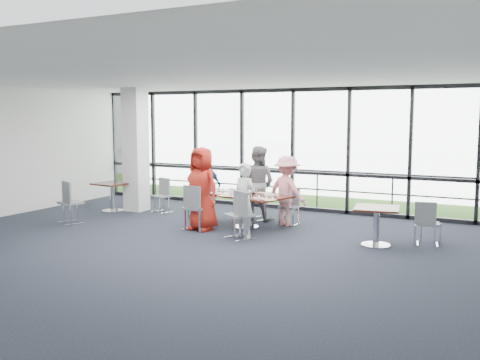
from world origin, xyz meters
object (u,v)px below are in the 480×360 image
at_px(diner_end, 205,187).
at_px(chair_main_end, 202,201).
at_px(chair_main_nr, 240,215).
at_px(chair_spare_la, 71,203).
at_px(chair_main_fl, 259,200).
at_px(chair_main_nl, 196,208).
at_px(chair_spare_r, 428,224).
at_px(main_table, 246,200).
at_px(side_table_left, 112,188).
at_px(diner_far_right, 287,191).
at_px(diner_near_left, 202,189).
at_px(chair_spare_lb, 162,196).
at_px(chair_main_fr, 289,207).
at_px(structural_column, 136,150).
at_px(diner_far_left, 258,183).
at_px(diner_near_right, 244,201).
at_px(side_table_right, 377,214).

bearing_deg(diner_end, chair_main_end, -72.35).
height_order(chair_main_nr, chair_spare_la, same).
height_order(diner_end, chair_main_fl, diner_end).
bearing_deg(chair_main_nl, chair_spare_r, 18.18).
relative_size(main_table, side_table_left, 2.39).
xyz_separation_m(side_table_left, diner_far_right, (4.75, 0.37, 0.17)).
height_order(main_table, diner_end, diner_end).
distance_m(diner_near_left, chair_main_end, 1.37).
bearing_deg(chair_spare_lb, chair_main_fr, -164.99).
height_order(structural_column, diner_end, structural_column).
relative_size(diner_far_left, chair_main_end, 2.08).
relative_size(diner_far_right, chair_main_end, 1.86).
height_order(main_table, diner_near_right, diner_near_right).
bearing_deg(chair_main_end, side_table_right, 97.01).
height_order(structural_column, chair_main_nr, structural_column).
bearing_deg(chair_main_nl, chair_spare_lb, 151.60).
xyz_separation_m(side_table_right, chair_main_fr, (-2.23, 1.11, -0.22)).
height_order(diner_near_left, chair_main_end, diner_near_left).
xyz_separation_m(side_table_right, diner_far_left, (-3.12, 1.31, 0.26)).
bearing_deg(diner_end, chair_spare_r, 108.61).
relative_size(main_table, diner_end, 1.38).
distance_m(side_table_left, diner_near_right, 4.61).
relative_size(main_table, side_table_right, 2.30).
bearing_deg(diner_end, chair_main_nl, 43.81).
distance_m(side_table_left, chair_main_nl, 3.32).
bearing_deg(structural_column, chair_main_end, -6.22).
bearing_deg(chair_spare_r, main_table, 172.32).
height_order(side_table_right, diner_far_right, diner_far_right).
bearing_deg(main_table, chair_spare_r, 17.91).
xyz_separation_m(side_table_left, side_table_right, (7.00, -0.66, 0.00)).
relative_size(diner_far_left, chair_main_fr, 2.16).
bearing_deg(diner_end, side_table_right, 101.16).
relative_size(side_table_left, chair_main_nr, 0.92).
height_order(side_table_left, chair_spare_lb, chair_spare_lb).
bearing_deg(chair_spare_la, diner_near_left, 38.68).
bearing_deg(diner_end, side_table_left, -64.44).
distance_m(diner_near_right, chair_main_fr, 1.73).
bearing_deg(diner_end, diner_near_right, 73.55).
height_order(chair_spare_lb, chair_spare_r, chair_spare_lb).
height_order(chair_main_fr, chair_spare_la, chair_spare_la).
bearing_deg(structural_column, diner_near_right, -22.17).
height_order(diner_far_left, chair_main_end, diner_far_left).
relative_size(main_table, chair_main_nl, 2.22).
xyz_separation_m(side_table_right, diner_far_right, (-2.25, 1.03, 0.17)).
relative_size(diner_near_right, chair_spare_r, 1.83).
distance_m(chair_main_end, chair_spare_la, 3.04).
bearing_deg(structural_column, chair_main_nr, -23.81).
distance_m(diner_near_right, chair_main_nl, 1.33).
relative_size(diner_far_left, chair_spare_la, 1.81).
distance_m(structural_column, diner_far_right, 4.35).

